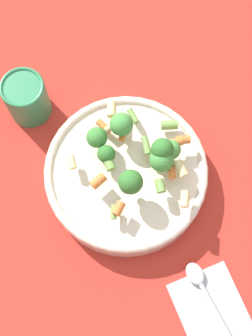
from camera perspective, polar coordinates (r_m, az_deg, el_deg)
name	(u,v)px	position (r m, az deg, el deg)	size (l,w,h in m)	color
ground_plane	(126,178)	(0.78, 0.00, -1.27)	(3.00, 3.00, 0.00)	#B72D23
bowl	(126,174)	(0.76, 0.00, -0.71)	(0.26, 0.26, 0.05)	beige
pasta_salad	(137,152)	(0.71, 1.41, 1.91)	(0.21, 0.19, 0.06)	#8CB766
cup	(26,98)	(0.81, -12.04, 8.37)	(0.07, 0.07, 0.08)	#2D7F51
napkin	(216,321)	(0.76, 10.95, -17.80)	(0.18, 0.15, 0.01)	#B2BCC6
spoon	(205,292)	(0.75, 9.60, -14.67)	(0.15, 0.07, 0.01)	silver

